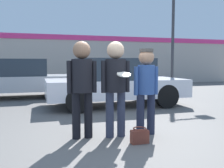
% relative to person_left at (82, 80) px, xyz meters
% --- Properties ---
extents(ground_plane, '(56.00, 56.00, 0.00)m').
position_rel_person_left_xyz_m(ground_plane, '(0.75, -0.27, -1.05)').
color(ground_plane, '#5B5956').
extents(storefront_building, '(24.00, 0.22, 3.05)m').
position_rel_person_left_xyz_m(storefront_building, '(0.75, 10.86, 0.50)').
color(storefront_building, '#B2A89E').
rests_on(storefront_building, ground).
extents(person_left, '(0.54, 0.37, 1.75)m').
position_rel_person_left_xyz_m(person_left, '(0.00, 0.00, 0.00)').
color(person_left, black).
rests_on(person_left, ground).
extents(person_middle_with_frisbee, '(0.54, 0.56, 1.75)m').
position_rel_person_left_xyz_m(person_middle_with_frisbee, '(0.60, -0.10, 0.00)').
color(person_middle_with_frisbee, '#2D3347').
rests_on(person_middle_with_frisbee, ground).
extents(person_right, '(0.49, 0.32, 1.63)m').
position_rel_person_left_xyz_m(person_right, '(1.20, -0.11, -0.09)').
color(person_right, '#1E2338').
rests_on(person_right, ground).
extents(parked_car_near, '(4.35, 1.95, 1.51)m').
position_rel_person_left_xyz_m(parked_car_near, '(1.62, 3.14, -0.29)').
color(parked_car_near, silver).
rests_on(parked_car_near, ground).
extents(parked_car_far, '(4.62, 1.92, 1.52)m').
position_rel_person_left_xyz_m(parked_car_far, '(-1.53, 5.99, -0.29)').
color(parked_car_far, '#B7BABF').
rests_on(parked_car_far, ground).
extents(street_lamp, '(1.15, 0.35, 5.14)m').
position_rel_person_left_xyz_m(street_lamp, '(4.91, 4.89, 2.13)').
color(street_lamp, '#38383D').
rests_on(street_lamp, ground).
extents(handbag, '(0.30, 0.23, 0.27)m').
position_rel_person_left_xyz_m(handbag, '(0.87, -0.59, -0.93)').
color(handbag, brown).
rests_on(handbag, ground).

